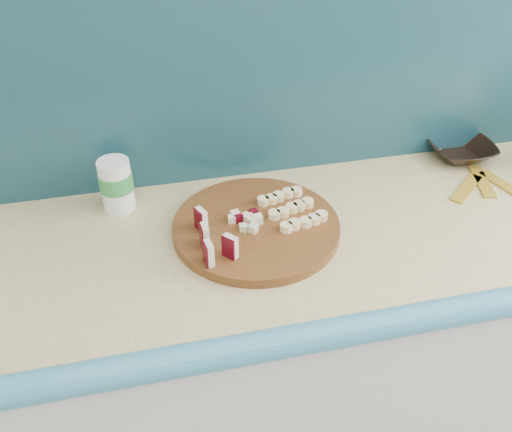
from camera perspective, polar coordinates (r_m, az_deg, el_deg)
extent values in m
cube|color=white|center=(1.46, 11.73, 19.25)|extent=(3.60, 0.04, 2.60)
cube|color=silver|center=(1.74, 15.15, -12.34)|extent=(2.20, 0.60, 0.88)
cube|color=tan|center=(1.44, 17.97, -0.25)|extent=(2.20, 0.60, 0.03)
cube|color=teal|center=(1.26, 24.26, -8.24)|extent=(2.20, 0.06, 0.03)
cube|color=teal|center=(1.53, 14.79, 14.11)|extent=(2.20, 0.02, 0.50)
cylinder|color=#4B2510|center=(1.30, 0.00, -1.13)|extent=(0.47, 0.47, 0.02)
cube|color=beige|center=(1.17, -4.70, -3.73)|extent=(0.02, 0.03, 0.05)
cube|color=#44040F|center=(1.17, -5.08, -3.86)|extent=(0.01, 0.03, 0.05)
cube|color=beige|center=(1.22, -5.10, -1.96)|extent=(0.02, 0.03, 0.05)
cube|color=#44040F|center=(1.22, -5.47, -2.08)|extent=(0.01, 0.03, 0.05)
cube|color=beige|center=(1.26, -5.46, -0.33)|extent=(0.02, 0.03, 0.05)
cube|color=#44040F|center=(1.26, -5.82, -0.43)|extent=(0.01, 0.03, 0.05)
cube|color=beige|center=(1.19, -2.56, -3.04)|extent=(0.02, 0.03, 0.05)
cube|color=#44040F|center=(1.18, -2.93, -3.16)|extent=(0.01, 0.03, 0.05)
cube|color=beige|center=(1.28, -0.59, -0.56)|extent=(0.02, 0.02, 0.02)
cube|color=beige|center=(1.29, -0.51, -0.32)|extent=(0.02, 0.02, 0.02)
cube|color=#44040F|center=(1.30, -0.77, -0.05)|extent=(0.02, 0.02, 0.02)
cube|color=beige|center=(1.28, -1.06, -0.41)|extent=(0.02, 0.02, 0.02)
cube|color=beige|center=(1.29, -1.48, -0.35)|extent=(0.02, 0.02, 0.02)
cube|color=beige|center=(1.28, -1.98, -0.50)|extent=(0.02, 0.02, 0.02)
cube|color=beige|center=(1.28, -1.42, -0.74)|extent=(0.02, 0.02, 0.02)
cube|color=beige|center=(1.27, -1.56, -1.01)|extent=(0.02, 0.02, 0.02)
cube|color=#44040F|center=(1.26, -1.35, -1.35)|extent=(0.02, 0.02, 0.02)
cube|color=beige|center=(1.27, -0.84, -1.03)|extent=(0.02, 0.02, 0.02)
cube|color=beige|center=(1.26, -0.37, -1.14)|extent=(0.02, 0.02, 0.02)
cube|color=beige|center=(1.27, -0.59, -0.76)|extent=(0.02, 0.02, 0.02)
cube|color=beige|center=(1.28, -0.21, -0.66)|extent=(0.02, 0.02, 0.02)
cylinder|color=#F5D895|center=(1.27, 3.11, -1.18)|extent=(0.03, 0.03, 0.02)
cylinder|color=#F5D895|center=(1.28, 4.00, -0.89)|extent=(0.03, 0.03, 0.02)
cylinder|color=#F5D895|center=(1.29, 4.87, -0.60)|extent=(0.03, 0.03, 0.02)
cylinder|color=#F5D895|center=(1.30, 5.73, -0.31)|extent=(0.03, 0.03, 0.02)
cylinder|color=#F5D895|center=(1.31, 6.57, -0.03)|extent=(0.03, 0.03, 0.02)
cylinder|color=#F5D895|center=(1.30, 1.85, 0.18)|extent=(0.03, 0.03, 0.02)
cylinder|color=#F5D895|center=(1.31, 2.72, 0.45)|extent=(0.03, 0.03, 0.02)
cylinder|color=#F5D895|center=(1.32, 3.57, 0.72)|extent=(0.03, 0.03, 0.02)
cylinder|color=#F5D895|center=(1.33, 4.42, 0.99)|extent=(0.03, 0.03, 0.02)
cylinder|color=#F5D895|center=(1.34, 5.25, 1.25)|extent=(0.03, 0.03, 0.02)
cylinder|color=#F5D895|center=(1.35, 0.66, 1.45)|extent=(0.03, 0.03, 0.02)
cylinder|color=#F5D895|center=(1.35, 1.51, 1.71)|extent=(0.03, 0.03, 0.02)
cylinder|color=#F5D895|center=(1.36, 2.35, 1.96)|extent=(0.03, 0.03, 0.02)
cylinder|color=#F5D895|center=(1.37, 3.18, 2.22)|extent=(0.03, 0.03, 0.02)
cylinder|color=#F5D895|center=(1.38, 4.00, 2.46)|extent=(0.03, 0.03, 0.02)
imported|color=black|center=(1.67, 19.78, 6.24)|extent=(0.18, 0.18, 0.04)
cylinder|color=white|center=(1.39, -13.78, 3.04)|extent=(0.08, 0.08, 0.13)
cylinder|color=#348F43|center=(1.38, -13.85, 3.41)|extent=(0.08, 0.08, 0.04)
cube|color=#B29B22|center=(1.54, 20.30, 2.62)|extent=(0.13, 0.12, 0.01)
cube|color=#B29B22|center=(1.58, 21.68, 3.21)|extent=(0.07, 0.15, 0.01)
cube|color=#B29B22|center=(1.59, 23.56, 2.84)|extent=(0.07, 0.15, 0.01)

